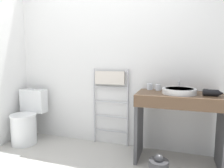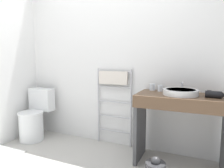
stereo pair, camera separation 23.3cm
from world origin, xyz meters
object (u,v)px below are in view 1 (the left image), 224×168
at_px(cup_near_wall, 150,87).
at_px(towel_radiator, 110,90).
at_px(cup_near_edge, 158,87).
at_px(hair_dryer, 211,93).
at_px(toilet, 27,120).
at_px(sink_basin, 179,91).

bearing_deg(cup_near_wall, towel_radiator, 174.77).
xyz_separation_m(cup_near_edge, hair_dryer, (0.59, -0.21, -0.00)).
height_order(toilet, cup_near_wall, cup_near_wall).
relative_size(cup_near_edge, hair_dryer, 0.38).
bearing_deg(towel_radiator, cup_near_edge, -7.35).
xyz_separation_m(towel_radiator, cup_near_wall, (0.56, -0.05, 0.08)).
height_order(toilet, towel_radiator, towel_radiator).
relative_size(towel_radiator, cup_near_wall, 13.57).
bearing_deg(cup_near_edge, towel_radiator, 172.65).
bearing_deg(sink_basin, towel_radiator, 164.27).
distance_m(towel_radiator, hair_dryer, 1.29).
relative_size(towel_radiator, hair_dryer, 5.38).
bearing_deg(toilet, towel_radiator, 13.57).
relative_size(toilet, cup_near_edge, 10.06).
height_order(toilet, cup_near_edge, cup_near_edge).
bearing_deg(towel_radiator, sink_basin, -15.73).
bearing_deg(cup_near_wall, toilet, -172.23).
height_order(sink_basin, hair_dryer, hair_dryer).
bearing_deg(toilet, sink_basin, 0.92).
distance_m(towel_radiator, sink_basin, 0.96).
xyz_separation_m(sink_basin, cup_near_wall, (-0.36, 0.21, 0.01)).
xyz_separation_m(sink_basin, cup_near_edge, (-0.25, 0.17, 0.01)).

